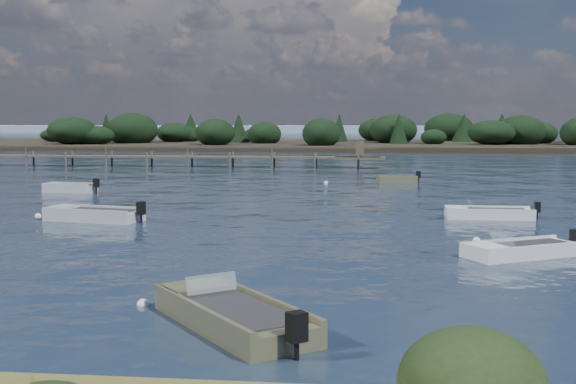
# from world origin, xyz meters

# --- Properties ---
(ground) EXTENTS (400.00, 400.00, 0.00)m
(ground) POSITION_xyz_m (0.00, 60.00, 0.00)
(ground) COLOR #152132
(ground) RESTS_ON ground
(tender_far_grey_b) EXTENTS (3.38, 1.77, 1.13)m
(tender_far_grey_b) POSITION_xyz_m (6.97, 31.45, 0.16)
(tender_far_grey_b) COLOR #676545
(tender_far_grey_b) RESTS_ON ground
(dinghy_mid_white_b) EXTENTS (4.51, 1.63, 1.12)m
(dinghy_mid_white_b) POSITION_xyz_m (10.64, 12.18, 0.15)
(dinghy_mid_white_b) COLOR silver
(dinghy_mid_white_b) RESTS_ON ground
(dinghy_mid_white_a) EXTENTS (4.57, 3.50, 1.09)m
(dinghy_mid_white_a) POSITION_xyz_m (10.19, 2.23, 0.14)
(dinghy_mid_white_a) COLOR silver
(dinghy_mid_white_a) RESTS_ON ground
(tender_far_grey) EXTENTS (3.83, 1.78, 1.22)m
(tender_far_grey) POSITION_xyz_m (-14.92, 22.05, 0.17)
(tender_far_grey) COLOR #AAAEB1
(tender_far_grey) RESTS_ON ground
(dinghy_near_olive) EXTENTS (4.59, 5.12, 1.33)m
(dinghy_near_olive) POSITION_xyz_m (1.53, -7.47, 0.17)
(dinghy_near_olive) COLOR #676545
(dinghy_near_olive) RESTS_ON ground
(dinghy_mid_grey) EXTENTS (5.12, 2.67, 1.27)m
(dinghy_mid_grey) POSITION_xyz_m (-8.34, 9.32, 0.17)
(dinghy_mid_grey) COLOR #AAAEB1
(dinghy_mid_grey) RESTS_ON ground
(buoy_a) EXTENTS (0.32, 0.32, 0.32)m
(buoy_a) POSITION_xyz_m (-1.18, -5.77, 0.00)
(buoy_a) COLOR white
(buoy_a) RESTS_ON ground
(buoy_b) EXTENTS (0.32, 0.32, 0.32)m
(buoy_b) POSITION_xyz_m (9.04, 5.31, 0.00)
(buoy_b) COLOR white
(buoy_b) RESTS_ON ground
(buoy_c) EXTENTS (0.32, 0.32, 0.32)m
(buoy_c) POSITION_xyz_m (-11.68, 10.41, 0.00)
(buoy_c) COLOR white
(buoy_c) RESTS_ON ground
(buoy_e) EXTENTS (0.32, 0.32, 0.32)m
(buoy_e) POSITION_xyz_m (1.61, 30.76, 0.00)
(buoy_e) COLOR white
(buoy_e) RESTS_ON ground
(jetty) EXTENTS (64.50, 3.20, 3.40)m
(jetty) POSITION_xyz_m (-21.74, 47.99, 0.98)
(jetty) COLOR brown
(jetty) RESTS_ON ground
(far_headland) EXTENTS (190.00, 40.00, 5.80)m
(far_headland) POSITION_xyz_m (25.00, 100.00, 1.96)
(far_headland) COLOR black
(far_headland) RESTS_ON ground
(distant_haze) EXTENTS (280.00, 20.00, 2.40)m
(distant_haze) POSITION_xyz_m (-90.00, 230.00, 0.00)
(distant_haze) COLOR #91A3B3
(distant_haze) RESTS_ON ground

